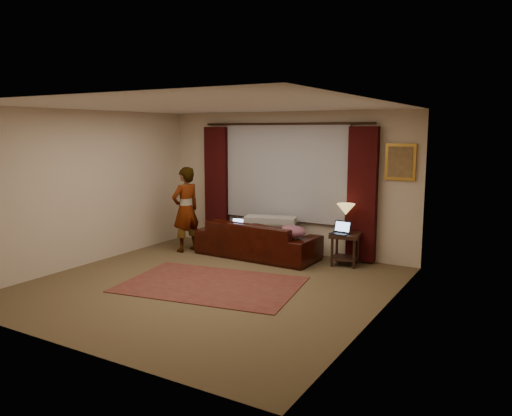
{
  "coord_description": "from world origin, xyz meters",
  "views": [
    {
      "loc": [
        4.17,
        -5.78,
        2.26
      ],
      "look_at": [
        0.1,
        1.2,
        1.0
      ],
      "focal_mm": 35.0,
      "sensor_mm": 36.0,
      "label": 1
    }
  ],
  "objects_px": {
    "end_table": "(345,249)",
    "laptop_sofa": "(236,225)",
    "tiffany_lamp": "(346,218)",
    "laptop_table": "(340,228)",
    "person": "(186,209)",
    "sofa": "(257,232)"
  },
  "relations": [
    {
      "from": "person",
      "to": "laptop_sofa",
      "type": "bearing_deg",
      "value": 116.2
    },
    {
      "from": "sofa",
      "to": "laptop_table",
      "type": "distance_m",
      "value": 1.52
    },
    {
      "from": "laptop_sofa",
      "to": "tiffany_lamp",
      "type": "distance_m",
      "value": 1.98
    },
    {
      "from": "person",
      "to": "end_table",
      "type": "bearing_deg",
      "value": 116.87
    },
    {
      "from": "laptop_sofa",
      "to": "laptop_table",
      "type": "bearing_deg",
      "value": 7.21
    },
    {
      "from": "sofa",
      "to": "laptop_sofa",
      "type": "bearing_deg",
      "value": 20.02
    },
    {
      "from": "laptop_table",
      "to": "laptop_sofa",
      "type": "bearing_deg",
      "value": -164.93
    },
    {
      "from": "sofa",
      "to": "end_table",
      "type": "bearing_deg",
      "value": -168.37
    },
    {
      "from": "sofa",
      "to": "tiffany_lamp",
      "type": "distance_m",
      "value": 1.61
    },
    {
      "from": "sofa",
      "to": "laptop_sofa",
      "type": "xyz_separation_m",
      "value": [
        -0.37,
        -0.12,
        0.11
      ]
    },
    {
      "from": "end_table",
      "to": "person",
      "type": "bearing_deg",
      "value": -169.17
    },
    {
      "from": "end_table",
      "to": "tiffany_lamp",
      "type": "height_order",
      "value": "tiffany_lamp"
    },
    {
      "from": "laptop_sofa",
      "to": "person",
      "type": "relative_size",
      "value": 0.21
    },
    {
      "from": "end_table",
      "to": "laptop_sofa",
      "type": "bearing_deg",
      "value": -168.83
    },
    {
      "from": "tiffany_lamp",
      "to": "laptop_table",
      "type": "height_order",
      "value": "tiffany_lamp"
    },
    {
      "from": "end_table",
      "to": "person",
      "type": "distance_m",
      "value": 3.04
    },
    {
      "from": "person",
      "to": "sofa",
      "type": "bearing_deg",
      "value": 118.35
    },
    {
      "from": "end_table",
      "to": "sofa",
      "type": "bearing_deg",
      "value": -170.49
    },
    {
      "from": "sofa",
      "to": "tiffany_lamp",
      "type": "height_order",
      "value": "tiffany_lamp"
    },
    {
      "from": "laptop_table",
      "to": "person",
      "type": "relative_size",
      "value": 0.2
    },
    {
      "from": "sofa",
      "to": "laptop_sofa",
      "type": "height_order",
      "value": "sofa"
    },
    {
      "from": "laptop_table",
      "to": "person",
      "type": "bearing_deg",
      "value": -164.15
    }
  ]
}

